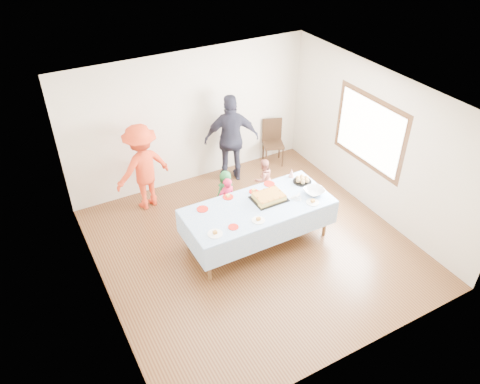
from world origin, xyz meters
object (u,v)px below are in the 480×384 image
object	(u,v)px
party_table	(258,208)
birthday_cake	(269,197)
adult_left	(143,167)
dining_chair	(273,139)

from	to	relation	value
party_table	birthday_cake	xyz separation A→B (m)	(0.25, 0.07, 0.10)
party_table	birthday_cake	world-z (taller)	birthday_cake
adult_left	party_table	bearing A→B (deg)	111.28
dining_chair	birthday_cake	bearing A→B (deg)	-102.96
party_table	dining_chair	xyz separation A→B (m)	(1.66, 2.19, -0.18)
party_table	dining_chair	world-z (taller)	dining_chair
dining_chair	adult_left	bearing A→B (deg)	-154.70
adult_left	birthday_cake	bearing A→B (deg)	116.92
dining_chair	adult_left	size ratio (longest dim) A/B	0.58
party_table	adult_left	world-z (taller)	adult_left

